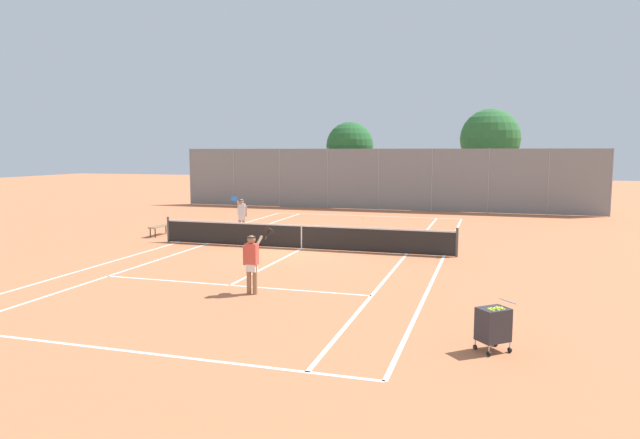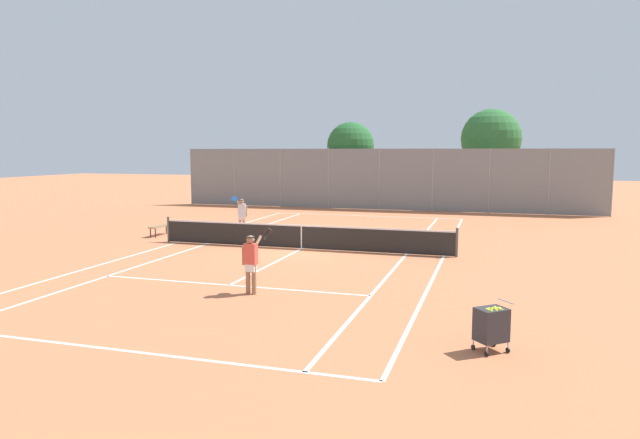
% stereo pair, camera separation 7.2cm
% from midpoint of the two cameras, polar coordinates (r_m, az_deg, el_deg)
% --- Properties ---
extents(ground_plane, '(120.00, 120.00, 0.00)m').
position_cam_midpoint_polar(ground_plane, '(22.47, -1.94, -2.95)').
color(ground_plane, '#C67047').
extents(court_line_markings, '(11.10, 23.90, 0.01)m').
position_cam_midpoint_polar(court_line_markings, '(22.47, -1.94, -2.94)').
color(court_line_markings, silver).
rests_on(court_line_markings, ground).
extents(tennis_net, '(12.00, 0.10, 1.07)m').
position_cam_midpoint_polar(tennis_net, '(22.39, -1.95, -1.66)').
color(tennis_net, '#474C47').
rests_on(tennis_net, ground).
extents(ball_cart, '(0.77, 0.76, 0.96)m').
position_cam_midpoint_polar(ball_cart, '(11.58, 16.76, -9.99)').
color(ball_cart, '#2D2D33').
rests_on(ball_cart, ground).
extents(player_near_side, '(0.70, 0.72, 1.77)m').
position_cam_midpoint_polar(player_near_side, '(15.41, -6.95, -4.05)').
color(player_near_side, '#936B4C').
rests_on(player_near_side, ground).
extents(player_far_left, '(0.50, 0.86, 1.77)m').
position_cam_midpoint_polar(player_far_left, '(26.85, -7.94, 0.60)').
color(player_far_left, tan).
rests_on(player_far_left, ground).
extents(loose_tennis_ball_0, '(0.07, 0.07, 0.07)m').
position_cam_midpoint_polar(loose_tennis_ball_0, '(31.77, 5.17, -0.01)').
color(loose_tennis_ball_0, '#D1DB33').
rests_on(loose_tennis_ball_0, ground).
extents(loose_tennis_ball_1, '(0.07, 0.07, 0.07)m').
position_cam_midpoint_polar(loose_tennis_ball_1, '(32.46, 4.21, 0.15)').
color(loose_tennis_ball_1, '#D1DB33').
rests_on(loose_tennis_ball_1, ground).
extents(courtside_bench, '(0.36, 1.50, 0.47)m').
position_cam_midpoint_polar(courtside_bench, '(26.89, -15.73, -0.69)').
color(courtside_bench, olive).
rests_on(courtside_bench, ground).
extents(back_fence, '(27.55, 0.08, 3.99)m').
position_cam_midpoint_polar(back_fence, '(37.30, 5.82, 4.03)').
color(back_fence, gray).
rests_on(back_fence, ground).
extents(tree_behind_left, '(3.25, 3.25, 5.81)m').
position_cam_midpoint_polar(tree_behind_left, '(39.88, 2.93, 7.26)').
color(tree_behind_left, brown).
rests_on(tree_behind_left, ground).
extents(tree_behind_right, '(3.96, 3.96, 6.63)m').
position_cam_midpoint_polar(tree_behind_right, '(40.21, 16.45, 7.62)').
color(tree_behind_right, brown).
rests_on(tree_behind_right, ground).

